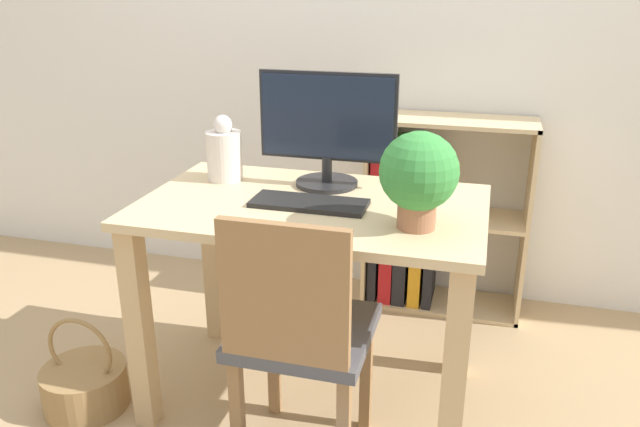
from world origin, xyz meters
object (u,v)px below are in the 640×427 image
object	(u,v)px
potted_plant	(419,175)
chair	(298,332)
bookshelf	(419,220)
monitor	(327,125)
vase	(224,153)
keyboard	(308,203)
basket	(85,384)

from	to	relation	value
potted_plant	chair	bearing A→B (deg)	-143.35
bookshelf	monitor	bearing A→B (deg)	-113.27
monitor	vase	bearing A→B (deg)	-174.82
keyboard	basket	bearing A→B (deg)	-161.99
potted_plant	basket	bearing A→B (deg)	-172.51
chair	monitor	bearing A→B (deg)	104.16
potted_plant	keyboard	bearing A→B (deg)	164.51
potted_plant	bookshelf	xyz separation A→B (m)	(-0.09, 0.96, -0.51)
keyboard	potted_plant	distance (m)	0.41
chair	vase	bearing A→B (deg)	138.18
keyboard	chair	distance (m)	0.43
keyboard	vase	xyz separation A→B (m)	(-0.37, 0.19, 0.09)
chair	basket	size ratio (longest dim) A/B	2.43
chair	basket	world-z (taller)	chair
vase	bookshelf	distance (m)	1.03
potted_plant	chair	xyz separation A→B (m)	(-0.30, -0.22, -0.44)
monitor	chair	xyz separation A→B (m)	(0.06, -0.55, -0.49)
vase	potted_plant	distance (m)	0.79
vase	chair	size ratio (longest dim) A/B	0.28
keyboard	basket	distance (m)	1.05
monitor	bookshelf	size ratio (longest dim) A/B	0.55
monitor	potted_plant	bearing A→B (deg)	-42.31
monitor	basket	size ratio (longest dim) A/B	1.36
keyboard	potted_plant	bearing A→B (deg)	-15.49
monitor	potted_plant	distance (m)	0.49
monitor	bookshelf	xyz separation A→B (m)	(0.27, 0.63, -0.56)
potted_plant	chair	world-z (taller)	potted_plant
monitor	vase	size ratio (longest dim) A/B	2.04
chair	bookshelf	distance (m)	1.20
basket	chair	bearing A→B (deg)	-5.12
bookshelf	basket	distance (m)	1.55
monitor	basket	xyz separation A→B (m)	(-0.77, -0.47, -0.88)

